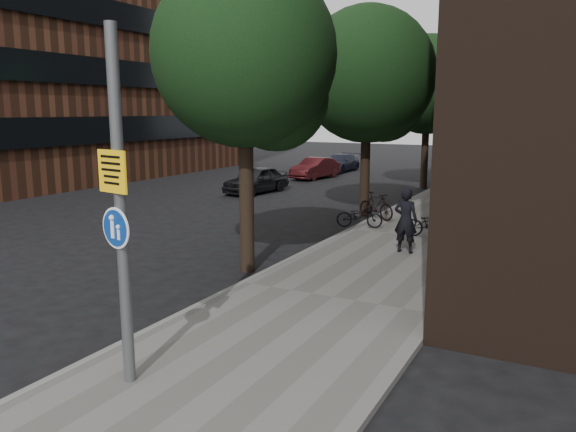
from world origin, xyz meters
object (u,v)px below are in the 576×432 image
Objects in this scene: pedestrian at (406,220)px; parked_car_near at (256,180)px; signpost at (121,209)px; parked_bike_facade_near at (432,224)px.

pedestrian reaches higher than parked_car_near.
signpost is 20.00m from parked_car_near.
parked_bike_facade_near is 12.10m from parked_car_near.
pedestrian is (1.42, 9.25, -1.62)m from signpost.
signpost is 3.06× the size of parked_bike_facade_near.
signpost is at bearing 166.41° from parked_bike_facade_near.
pedestrian is 13.26m from parked_car_near.
pedestrian is 2.25m from parked_bike_facade_near.
parked_car_near is (-8.57, 17.96, -1.99)m from signpost.
parked_bike_facade_near is 0.42× the size of parked_car_near.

